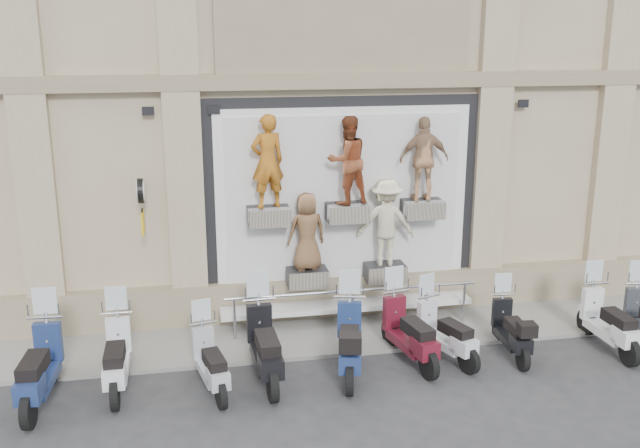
% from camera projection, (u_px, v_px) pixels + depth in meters
% --- Properties ---
extents(ground, '(90.00, 90.00, 0.00)m').
position_uv_depth(ground, '(379.00, 381.00, 12.15)').
color(ground, '#303033').
rests_on(ground, ground).
extents(sidewalk, '(16.00, 2.20, 0.08)m').
position_uv_depth(sidewalk, '(351.00, 330.00, 14.13)').
color(sidewalk, gray).
rests_on(sidewalk, ground).
extents(building, '(14.00, 8.60, 12.00)m').
position_uv_depth(building, '(308.00, 21.00, 17.21)').
color(building, tan).
rests_on(building, ground).
extents(shop_vitrine, '(5.60, 0.87, 4.30)m').
position_uv_depth(shop_vitrine, '(350.00, 206.00, 14.13)').
color(shop_vitrine, black).
rests_on(shop_vitrine, ground).
extents(guard_rail, '(5.06, 0.10, 0.93)m').
position_uv_depth(guard_rail, '(353.00, 312.00, 13.92)').
color(guard_rail, '#9EA0A5').
rests_on(guard_rail, ground).
extents(clock_sign_bracket, '(0.10, 0.80, 1.02)m').
position_uv_depth(clock_sign_bracket, '(141.00, 199.00, 13.05)').
color(clock_sign_bracket, black).
rests_on(clock_sign_bracket, ground).
extents(scooter_a, '(0.76, 2.14, 1.71)m').
position_uv_depth(scooter_a, '(38.00, 354.00, 11.23)').
color(scooter_a, navy).
rests_on(scooter_a, ground).
extents(scooter_b, '(0.58, 1.95, 1.58)m').
position_uv_depth(scooter_b, '(116.00, 345.00, 11.69)').
color(scooter_b, silver).
rests_on(scooter_b, ground).
extents(scooter_c, '(0.83, 1.80, 1.41)m').
position_uv_depth(scooter_c, '(210.00, 351.00, 11.65)').
color(scooter_c, '#9BA1A8').
rests_on(scooter_c, ground).
extents(scooter_d, '(0.70, 2.14, 1.72)m').
position_uv_depth(scooter_d, '(265.00, 333.00, 11.99)').
color(scooter_d, black).
rests_on(scooter_d, ground).
extents(scooter_e, '(1.04, 2.14, 1.67)m').
position_uv_depth(scooter_e, '(350.00, 329.00, 12.20)').
color(scooter_e, navy).
rests_on(scooter_e, ground).
extents(scooter_f, '(0.93, 2.05, 1.60)m').
position_uv_depth(scooter_f, '(410.00, 320.00, 12.65)').
color(scooter_f, '#510D1A').
rests_on(scooter_f, ground).
extents(scooter_g, '(1.08, 1.87, 1.46)m').
position_uv_depth(scooter_g, '(446.00, 322.00, 12.77)').
color(scooter_g, silver).
rests_on(scooter_g, ground).
extents(scooter_h, '(0.65, 1.75, 1.39)m').
position_uv_depth(scooter_h, '(512.00, 319.00, 12.95)').
color(scooter_h, black).
rests_on(scooter_h, ground).
extents(scooter_i, '(0.58, 1.92, 1.56)m').
position_uv_depth(scooter_i, '(610.00, 311.00, 13.15)').
color(scooter_i, white).
rests_on(scooter_i, ground).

